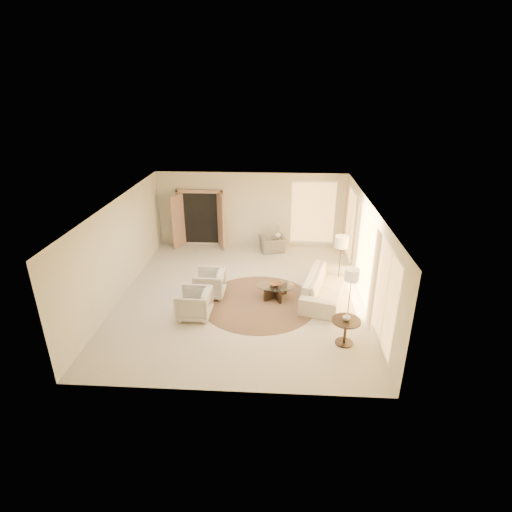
# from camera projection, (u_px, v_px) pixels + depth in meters

# --- Properties ---
(room) EXTENTS (7.04, 8.04, 2.83)m
(room) POSITION_uv_depth(u_px,v_px,m) (241.00, 252.00, 11.22)
(room) COLOR beige
(room) RESTS_ON ground
(windows_right) EXTENTS (0.10, 6.40, 2.40)m
(windows_right) POSITION_uv_depth(u_px,v_px,m) (364.00, 255.00, 11.14)
(windows_right) COLOR #FFC066
(windows_right) RESTS_ON room
(window_back_corner) EXTENTS (1.70, 0.10, 2.40)m
(window_back_corner) POSITION_uv_depth(u_px,v_px,m) (313.00, 213.00, 14.73)
(window_back_corner) COLOR #FFC066
(window_back_corner) RESTS_ON room
(curtains_right) EXTENTS (0.06, 5.20, 2.60)m
(curtains_right) POSITION_uv_depth(u_px,v_px,m) (357.00, 244.00, 11.99)
(curtains_right) COLOR tan
(curtains_right) RESTS_ON room
(french_doors) EXTENTS (1.95, 0.66, 2.16)m
(french_doors) POSITION_uv_depth(u_px,v_px,m) (200.00, 219.00, 14.95)
(french_doors) COLOR tan
(french_doors) RESTS_ON room
(area_rug) EXTENTS (4.17, 4.17, 0.01)m
(area_rug) POSITION_uv_depth(u_px,v_px,m) (259.00, 302.00, 11.38)
(area_rug) COLOR #3E281B
(area_rug) RESTS_ON room
(sofa) EXTENTS (1.63, 2.73, 0.75)m
(sofa) POSITION_uv_depth(u_px,v_px,m) (325.00, 286.00, 11.51)
(sofa) COLOR beige
(sofa) RESTS_ON room
(armchair_left) EXTENTS (0.80, 0.85, 0.87)m
(armchair_left) POSITION_uv_depth(u_px,v_px,m) (209.00, 282.00, 11.60)
(armchair_left) COLOR beige
(armchair_left) RESTS_ON room
(armchair_right) EXTENTS (0.82, 0.87, 0.87)m
(armchair_right) POSITION_uv_depth(u_px,v_px,m) (194.00, 302.00, 10.53)
(armchair_right) COLOR beige
(armchair_right) RESTS_ON room
(accent_chair) EXTENTS (1.00, 0.78, 0.77)m
(accent_chair) POSITION_uv_depth(u_px,v_px,m) (273.00, 242.00, 14.69)
(accent_chair) COLOR gray
(accent_chair) RESTS_ON room
(coffee_table) EXTENTS (1.34, 1.34, 0.40)m
(coffee_table) POSITION_uv_depth(u_px,v_px,m) (276.00, 290.00, 11.55)
(coffee_table) COLOR black
(coffee_table) RESTS_ON room
(end_table) EXTENTS (0.69, 0.69, 0.65)m
(end_table) POSITION_uv_depth(u_px,v_px,m) (346.00, 328.00, 9.43)
(end_table) COLOR black
(end_table) RESTS_ON room
(side_table) EXTENTS (0.48, 0.48, 0.56)m
(side_table) POSITION_uv_depth(u_px,v_px,m) (278.00, 243.00, 14.70)
(side_table) COLOR #2F221A
(side_table) RESTS_ON room
(floor_lamp_near) EXTENTS (0.40, 0.40, 1.65)m
(floor_lamp_near) POSITION_uv_depth(u_px,v_px,m) (341.00, 244.00, 11.73)
(floor_lamp_near) COLOR #2F221A
(floor_lamp_near) RESTS_ON room
(floor_lamp_far) EXTENTS (0.37, 0.37, 1.51)m
(floor_lamp_far) POSITION_uv_depth(u_px,v_px,m) (352.00, 277.00, 9.99)
(floor_lamp_far) COLOR #2F221A
(floor_lamp_far) RESTS_ON room
(bowl) EXTENTS (0.42, 0.42, 0.08)m
(bowl) POSITION_uv_depth(u_px,v_px,m) (276.00, 284.00, 11.47)
(bowl) COLOR brown
(bowl) RESTS_ON coffee_table
(end_vase) EXTENTS (0.22, 0.22, 0.19)m
(end_vase) POSITION_uv_depth(u_px,v_px,m) (347.00, 317.00, 9.31)
(end_vase) COLOR white
(end_vase) RESTS_ON end_table
(side_vase) EXTENTS (0.21, 0.21, 0.22)m
(side_vase) POSITION_uv_depth(u_px,v_px,m) (278.00, 235.00, 14.57)
(side_vase) COLOR white
(side_vase) RESTS_ON side_table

